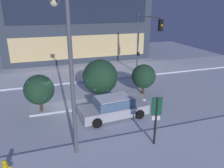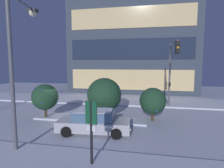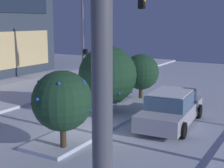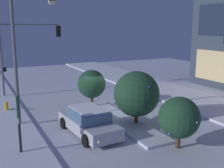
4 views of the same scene
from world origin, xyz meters
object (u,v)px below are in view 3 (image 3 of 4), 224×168
(car_near, at_px, (171,109))
(decorated_tree_left_of_median, at_px, (141,72))
(street_lamp_arched, at_px, (222,0))
(decorated_tree_right_of_median, at_px, (62,101))
(decorated_tree_median, at_px, (108,75))
(traffic_light_corner_far_right, at_px, (105,21))

(car_near, distance_m, decorated_tree_left_of_median, 5.10)
(street_lamp_arched, bearing_deg, decorated_tree_right_of_median, 9.74)
(decorated_tree_median, relative_size, decorated_tree_right_of_median, 1.17)
(car_near, relative_size, decorated_tree_left_of_median, 1.84)
(decorated_tree_right_of_median, bearing_deg, car_near, -24.80)
(decorated_tree_median, bearing_deg, decorated_tree_left_of_median, 0.82)
(car_near, relative_size, traffic_light_corner_far_right, 0.74)
(decorated_tree_right_of_median, bearing_deg, decorated_tree_median, 12.10)
(traffic_light_corner_far_right, bearing_deg, decorated_tree_median, -57.44)
(car_near, xyz_separation_m, traffic_light_corner_far_right, (5.66, 6.87, 3.78))
(car_near, xyz_separation_m, decorated_tree_median, (-0.06, 3.21, 1.24))
(traffic_light_corner_far_right, bearing_deg, decorated_tree_right_of_median, -65.91)
(street_lamp_arched, xyz_separation_m, decorated_tree_left_of_median, (7.07, 5.86, -3.52))
(decorated_tree_left_of_median, bearing_deg, street_lamp_arched, -140.34)
(decorated_tree_median, xyz_separation_m, decorated_tree_right_of_median, (-4.70, -1.01, -0.15))
(car_near, distance_m, street_lamp_arched, 6.06)
(traffic_light_corner_far_right, height_order, street_lamp_arched, street_lamp_arched)
(decorated_tree_right_of_median, bearing_deg, street_lamp_arched, -72.48)
(decorated_tree_median, bearing_deg, street_lamp_arched, -118.76)
(car_near, distance_m, traffic_light_corner_far_right, 9.67)
(car_near, xyz_separation_m, decorated_tree_left_of_median, (3.82, 3.27, 0.89))
(car_near, bearing_deg, decorated_tree_left_of_median, 36.12)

